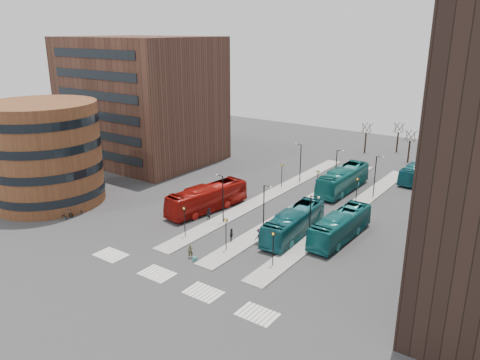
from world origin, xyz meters
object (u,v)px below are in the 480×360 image
Objects in this scene: commuter_c at (259,236)px; bicycle_near at (62,216)px; teal_bus_d at (417,172)px; suitcase at (195,259)px; red_bus at (207,198)px; teal_bus_b at (343,180)px; commuter_b at (231,235)px; teal_bus_c at (340,226)px; traveller at (190,251)px; bicycle_mid at (67,213)px; teal_bus_a at (294,223)px; bicycle_far at (79,210)px; commuter_a at (209,214)px.

commuter_c is 1.17× the size of bicycle_near.
bicycle_near is (-32.39, -42.76, -1.06)m from teal_bus_d.
teal_bus_d is at bearing 62.22° from suitcase.
red_bus is at bearing 111.10° from suitcase.
teal_bus_b reaches higher than suitcase.
teal_bus_c is at bearing -75.11° from commuter_b.
red_bus reaches higher than teal_bus_c.
traveller is 1.00× the size of bicycle_near.
commuter_c is at bearing -86.06° from bicycle_mid.
suitcase is 6.03m from commuter_b.
red_bus is at bearing 175.45° from teal_bus_a.
bicycle_near is (-26.69, -12.69, -1.22)m from teal_bus_a.
traveller reaches higher than suitcase.
bicycle_mid reaches higher than bicycle_far.
teal_bus_b reaches higher than bicycle_near.
traveller is 0.85× the size of bicycle_mid.
suitcase is 43.10m from teal_bus_d.
teal_bus_a is at bearing -97.66° from teal_bus_d.
traveller reaches higher than bicycle_far.
bicycle_mid is at bearing -5.86° from bicycle_near.
bicycle_near is at bearing -58.13° from commuter_c.
bicycle_near is (-24.80, -31.06, -1.38)m from teal_bus_b.
bicycle_mid reaches higher than suitcase.
teal_bus_c is (10.05, 14.00, 1.34)m from suitcase.
commuter_b is (1.22, 5.66, 0.07)m from traveller.
commuter_a is at bearing -91.03° from commuter_c.
teal_bus_c is at bearing -70.24° from bicycle_near.
suitcase is at bearing -92.94° from bicycle_near.
teal_bus_b reaches higher than commuter_b.
commuter_c reaches higher than bicycle_far.
teal_bus_a is at bearing -65.97° from commuter_b.
teal_bus_c is 6.91× the size of bicycle_far.
teal_bus_b is 17.31m from teal_bus_c.
commuter_b is (6.34, -3.73, 0.08)m from commuter_a.
commuter_b is (0.33, 5.99, 0.58)m from suitcase.
teal_bus_d is at bearing -34.29° from bicycle_far.
suitcase is 14.61m from red_bus.
bicycle_near is (-13.27, -13.12, -1.33)m from red_bus.
teal_bus_b reaches higher than commuter_c.
bicycle_far is at bearing 77.39° from commuter_b.
teal_bus_d is (0.91, 27.66, -0.14)m from teal_bus_c.
red_bus is at bearing 80.15° from traveller.
commuter_b is at bearing 73.85° from suitcase.
teal_bus_a is 4.66m from commuter_c.
red_bus is at bearing -122.35° from teal_bus_b.
teal_bus_c is 6.83× the size of commuter_b.
red_bus is 1.07× the size of teal_bus_a.
teal_bus_b is 7.62× the size of commuter_b.
commuter_a is at bearing 34.93° from commuter_b.
suitcase is at bearing 122.75° from commuter_a.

